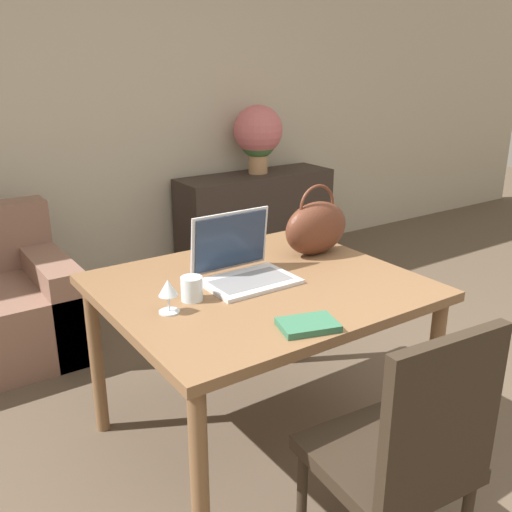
{
  "coord_description": "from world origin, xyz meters",
  "views": [
    {
      "loc": [
        -1.37,
        -1.01,
        1.64
      ],
      "look_at": [
        -0.15,
        0.78,
        0.88
      ],
      "focal_mm": 40.0,
      "sensor_mm": 36.0,
      "label": 1
    }
  ],
  "objects_px": {
    "chair": "(406,451)",
    "handbag": "(316,227)",
    "drinking_glass": "(192,289)",
    "flower_vase": "(258,134)",
    "laptop": "(241,262)",
    "wine_glass": "(168,290)"
  },
  "relations": [
    {
      "from": "chair",
      "to": "handbag",
      "type": "bearing_deg",
      "value": 69.16
    },
    {
      "from": "chair",
      "to": "drinking_glass",
      "type": "distance_m",
      "value": 0.95
    },
    {
      "from": "chair",
      "to": "flower_vase",
      "type": "xyz_separation_m",
      "value": [
        1.39,
        2.82,
        0.54
      ]
    },
    {
      "from": "chair",
      "to": "handbag",
      "type": "height_order",
      "value": "handbag"
    },
    {
      "from": "drinking_glass",
      "to": "handbag",
      "type": "distance_m",
      "value": 0.76
    },
    {
      "from": "chair",
      "to": "laptop",
      "type": "bearing_deg",
      "value": 93.05
    },
    {
      "from": "laptop",
      "to": "handbag",
      "type": "distance_m",
      "value": 0.47
    },
    {
      "from": "chair",
      "to": "laptop",
      "type": "xyz_separation_m",
      "value": [
        0.03,
        0.95,
        0.31
      ]
    },
    {
      "from": "wine_glass",
      "to": "handbag",
      "type": "xyz_separation_m",
      "value": [
        0.86,
        0.21,
        0.04
      ]
    },
    {
      "from": "drinking_glass",
      "to": "handbag",
      "type": "bearing_deg",
      "value": 11.86
    },
    {
      "from": "laptop",
      "to": "handbag",
      "type": "xyz_separation_m",
      "value": [
        0.46,
        0.07,
        0.06
      ]
    },
    {
      "from": "chair",
      "to": "wine_glass",
      "type": "height_order",
      "value": "chair"
    },
    {
      "from": "drinking_glass",
      "to": "handbag",
      "type": "relative_size",
      "value": 0.27
    },
    {
      "from": "drinking_glass",
      "to": "flower_vase",
      "type": "bearing_deg",
      "value": 49.89
    },
    {
      "from": "drinking_glass",
      "to": "laptop",
      "type": "bearing_deg",
      "value": 17.29
    },
    {
      "from": "handbag",
      "to": "drinking_glass",
      "type": "bearing_deg",
      "value": -168.14
    },
    {
      "from": "laptop",
      "to": "drinking_glass",
      "type": "bearing_deg",
      "value": -162.71
    },
    {
      "from": "chair",
      "to": "laptop",
      "type": "relative_size",
      "value": 2.6
    },
    {
      "from": "drinking_glass",
      "to": "flower_vase",
      "type": "height_order",
      "value": "flower_vase"
    },
    {
      "from": "chair",
      "to": "flower_vase",
      "type": "distance_m",
      "value": 3.19
    },
    {
      "from": "laptop",
      "to": "wine_glass",
      "type": "bearing_deg",
      "value": -160.7
    },
    {
      "from": "drinking_glass",
      "to": "wine_glass",
      "type": "height_order",
      "value": "wine_glass"
    }
  ]
}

